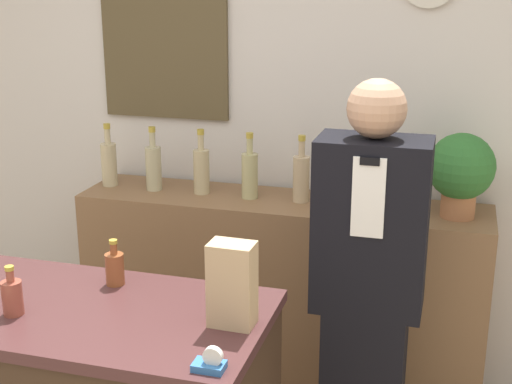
# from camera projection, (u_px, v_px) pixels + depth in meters

# --- Properties ---
(back_wall) EXTENTS (5.20, 0.09, 2.70)m
(back_wall) POSITION_uv_depth(u_px,v_px,m) (280.00, 114.00, 3.56)
(back_wall) COLOR silver
(back_wall) RESTS_ON ground_plane
(back_shelf) EXTENTS (1.96, 0.43, 0.99)m
(back_shelf) POSITION_uv_depth(u_px,v_px,m) (280.00, 295.00, 3.54)
(back_shelf) COLOR brown
(back_shelf) RESTS_ON ground_plane
(shopkeeper) EXTENTS (0.42, 0.27, 1.67)m
(shopkeeper) POSITION_uv_depth(u_px,v_px,m) (368.00, 293.00, 2.78)
(shopkeeper) COLOR black
(shopkeeper) RESTS_ON ground_plane
(potted_plant) EXTENTS (0.29, 0.29, 0.38)m
(potted_plant) POSITION_uv_depth(u_px,v_px,m) (461.00, 170.00, 3.10)
(potted_plant) COLOR #B27047
(potted_plant) RESTS_ON back_shelf
(paper_bag) EXTENTS (0.14, 0.10, 0.27)m
(paper_bag) POSITION_uv_depth(u_px,v_px,m) (232.00, 284.00, 2.20)
(paper_bag) COLOR tan
(paper_bag) RESTS_ON display_counter
(tape_dispenser) EXTENTS (0.09, 0.06, 0.07)m
(tape_dispenser) POSITION_uv_depth(u_px,v_px,m) (210.00, 363.00, 1.97)
(tape_dispenser) COLOR #2D66A8
(tape_dispenser) RESTS_ON display_counter
(counter_bottle_2) EXTENTS (0.07, 0.07, 0.17)m
(counter_bottle_2) POSITION_uv_depth(u_px,v_px,m) (12.00, 296.00, 2.28)
(counter_bottle_2) COLOR brown
(counter_bottle_2) RESTS_ON display_counter
(counter_bottle_3) EXTENTS (0.07, 0.07, 0.17)m
(counter_bottle_3) POSITION_uv_depth(u_px,v_px,m) (115.00, 268.00, 2.51)
(counter_bottle_3) COLOR brown
(counter_bottle_3) RESTS_ON display_counter
(shelf_bottle_0) EXTENTS (0.08, 0.08, 0.32)m
(shelf_bottle_0) POSITION_uv_depth(u_px,v_px,m) (109.00, 162.00, 3.60)
(shelf_bottle_0) COLOR tan
(shelf_bottle_0) RESTS_ON back_shelf
(shelf_bottle_1) EXTENTS (0.08, 0.08, 0.32)m
(shelf_bottle_1) POSITION_uv_depth(u_px,v_px,m) (153.00, 166.00, 3.53)
(shelf_bottle_1) COLOR tan
(shelf_bottle_1) RESTS_ON back_shelf
(shelf_bottle_2) EXTENTS (0.08, 0.08, 0.32)m
(shelf_bottle_2) POSITION_uv_depth(u_px,v_px,m) (201.00, 169.00, 3.47)
(shelf_bottle_2) COLOR tan
(shelf_bottle_2) RESTS_ON back_shelf
(shelf_bottle_3) EXTENTS (0.08, 0.08, 0.32)m
(shelf_bottle_3) POSITION_uv_depth(u_px,v_px,m) (250.00, 174.00, 3.40)
(shelf_bottle_3) COLOR tan
(shelf_bottle_3) RESTS_ON back_shelf
(shelf_bottle_4) EXTENTS (0.08, 0.08, 0.32)m
(shelf_bottle_4) POSITION_uv_depth(u_px,v_px,m) (301.00, 177.00, 3.35)
(shelf_bottle_4) COLOR tan
(shelf_bottle_4) RESTS_ON back_shelf
(shelf_bottle_5) EXTENTS (0.08, 0.08, 0.32)m
(shelf_bottle_5) POSITION_uv_depth(u_px,v_px,m) (354.00, 181.00, 3.28)
(shelf_bottle_5) COLOR tan
(shelf_bottle_5) RESTS_ON back_shelf
(shelf_bottle_6) EXTENTS (0.08, 0.08, 0.32)m
(shelf_bottle_6) POSITION_uv_depth(u_px,v_px,m) (408.00, 187.00, 3.19)
(shelf_bottle_6) COLOR tan
(shelf_bottle_6) RESTS_ON back_shelf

